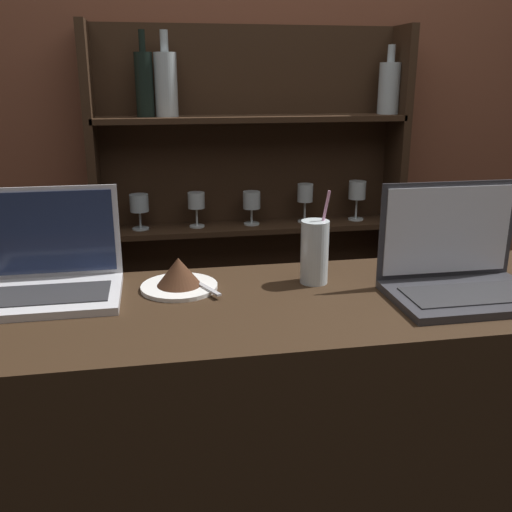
% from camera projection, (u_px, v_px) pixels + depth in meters
% --- Properties ---
extents(bar_counter, '(1.98, 0.52, 0.96)m').
position_uv_depth(bar_counter, '(325.00, 470.00, 1.46)').
color(bar_counter, black).
rests_on(bar_counter, ground_plane).
extents(back_wall, '(7.00, 0.06, 2.70)m').
position_uv_depth(back_wall, '(255.00, 102.00, 2.17)').
color(back_wall, brown).
rests_on(back_wall, ground_plane).
extents(back_shelf, '(1.17, 0.18, 1.62)m').
position_uv_depth(back_shelf, '(252.00, 229.00, 2.23)').
color(back_shelf, '#332114').
rests_on(back_shelf, ground_plane).
extents(laptop_near, '(0.32, 0.24, 0.24)m').
position_uv_depth(laptop_near, '(49.00, 273.00, 1.32)').
color(laptop_near, silver).
rests_on(laptop_near, bar_counter).
extents(laptop_far, '(0.34, 0.23, 0.25)m').
position_uv_depth(laptop_far, '(459.00, 271.00, 1.32)').
color(laptop_far, '#333338').
rests_on(laptop_far, bar_counter).
extents(cake_plate, '(0.18, 0.19, 0.08)m').
position_uv_depth(cake_plate, '(179.00, 276.00, 1.36)').
color(cake_plate, white).
rests_on(cake_plate, bar_counter).
extents(water_glass, '(0.07, 0.07, 0.23)m').
position_uv_depth(water_glass, '(315.00, 252.00, 1.39)').
color(water_glass, silver).
rests_on(water_glass, bar_counter).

